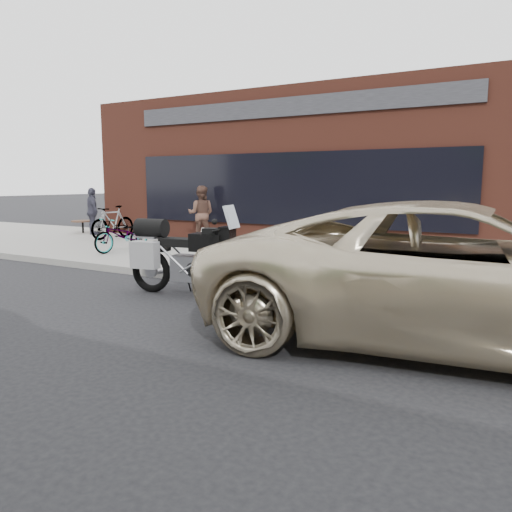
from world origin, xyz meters
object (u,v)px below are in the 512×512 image
object	(u,v)px
sandwich_sign	(211,246)
cafe_patron_left	(201,214)
bicycle_rear	(113,222)
cafe_patron_right	(93,211)
minivan	(463,275)
bicycle_front	(122,235)
cafe_table	(83,221)
motorcycle	(184,257)

from	to	relation	value
sandwich_sign	cafe_patron_left	bearing A→B (deg)	129.57
bicycle_rear	cafe_patron_right	bearing A→B (deg)	162.12
minivan	bicycle_rear	distance (m)	11.90
bicycle_rear	cafe_patron_left	distance (m)	2.90
bicycle_front	cafe_patron_left	bearing A→B (deg)	89.19
minivan	bicycle_rear	world-z (taller)	minivan
cafe_table	cafe_patron_right	xyz separation A→B (m)	(0.78, -0.24, 0.38)
sandwich_sign	cafe_table	bearing A→B (deg)	157.87
cafe_patron_right	bicycle_rear	bearing A→B (deg)	-172.87
cafe_patron_right	cafe_table	bearing A→B (deg)	10.12
bicycle_rear	cafe_patron_right	distance (m)	1.57
cafe_table	bicycle_front	bearing A→B (deg)	-30.96
bicycle_front	cafe_patron_left	size ratio (longest dim) A/B	0.99
minivan	cafe_patron_right	distance (m)	13.44
bicycle_front	cafe_patron_right	distance (m)	4.56
bicycle_front	cafe_patron_right	size ratio (longest dim) A/B	1.04
cafe_table	cafe_patron_left	xyz separation A→B (m)	(5.00, 0.05, 0.42)
cafe_patron_left	sandwich_sign	bearing A→B (deg)	104.19
bicycle_front	bicycle_rear	bearing A→B (deg)	147.71
bicycle_rear	cafe_patron_right	size ratio (longest dim) A/B	1.09
cafe_table	cafe_patron_right	bearing A→B (deg)	-17.04
sandwich_sign	minivan	bearing A→B (deg)	-25.41
minivan	cafe_table	distance (m)	14.25
minivan	motorcycle	bearing A→B (deg)	76.37
bicycle_front	cafe_patron_left	world-z (taller)	cafe_patron_left
bicycle_front	sandwich_sign	size ratio (longest dim) A/B	2.10
bicycle_rear	cafe_table	world-z (taller)	bicycle_rear
minivan	sandwich_sign	bearing A→B (deg)	56.23
motorcycle	bicycle_front	world-z (taller)	motorcycle
minivan	cafe_patron_left	xyz separation A→B (m)	(-8.00, 5.89, 0.13)
bicycle_rear	sandwich_sign	xyz separation A→B (m)	(5.40, -2.44, -0.12)
motorcycle	cafe_patron_right	size ratio (longest dim) A/B	1.55
minivan	cafe_patron_left	bearing A→B (deg)	45.96
cafe_table	cafe_patron_left	world-z (taller)	cafe_patron_left
bicycle_rear	sandwich_sign	size ratio (longest dim) A/B	2.20
cafe_table	bicycle_rear	bearing A→B (deg)	-19.00
minivan	cafe_patron_right	bearing A→B (deg)	57.71
minivan	cafe_table	bearing A→B (deg)	58.14
motorcycle	minivan	xyz separation A→B (m)	(4.39, -0.46, 0.18)
sandwich_sign	cafe_patron_left	xyz separation A→B (m)	(-2.63, 3.26, 0.43)
motorcycle	cafe_table	world-z (taller)	motorcycle
bicycle_rear	cafe_patron_left	xyz separation A→B (m)	(2.77, 0.82, 0.31)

